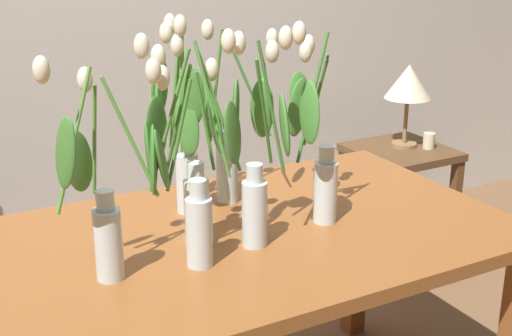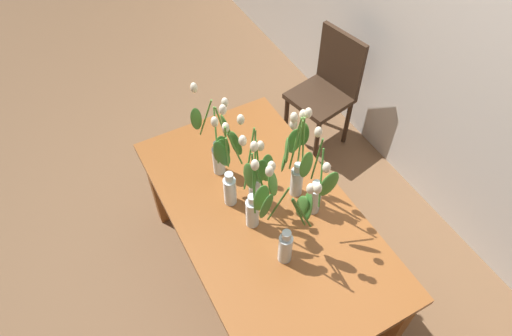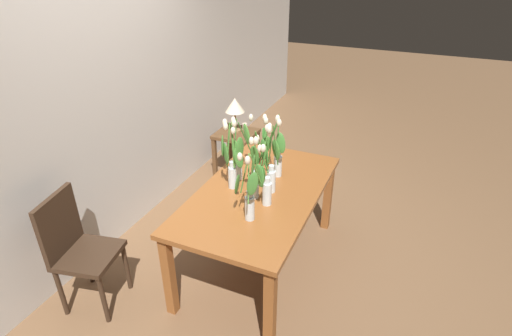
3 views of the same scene
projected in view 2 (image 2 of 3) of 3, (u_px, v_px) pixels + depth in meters
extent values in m
plane|color=brown|center=(263.00, 277.00, 2.97)|extent=(18.00, 18.00, 0.00)
cube|color=beige|center=(502.00, 39.00, 2.36)|extent=(9.00, 0.10, 2.70)
cube|color=brown|center=(264.00, 214.00, 2.41)|extent=(1.60, 0.90, 0.04)
cube|color=brown|center=(157.00, 188.00, 3.00)|extent=(0.07, 0.07, 0.70)
cube|color=brown|center=(261.00, 146.00, 3.24)|extent=(0.07, 0.07, 0.70)
cube|color=brown|center=(396.00, 327.00, 2.40)|extent=(0.07, 0.07, 0.70)
cylinder|color=silver|center=(219.00, 160.00, 2.51)|extent=(0.07, 0.07, 0.18)
cylinder|color=silver|center=(217.00, 146.00, 2.43)|extent=(0.04, 0.04, 0.05)
cylinder|color=silver|center=(219.00, 164.00, 2.54)|extent=(0.06, 0.06, 0.11)
cylinder|color=#56933D|center=(216.00, 136.00, 2.27)|extent=(0.11, 0.05, 0.29)
ellipsoid|color=#F2E5C6|center=(215.00, 122.00, 2.11)|extent=(0.04, 0.04, 0.06)
ellipsoid|color=#427F33|center=(223.00, 148.00, 2.28)|extent=(0.06, 0.08, 0.18)
cylinder|color=#56933D|center=(222.00, 125.00, 2.34)|extent=(0.02, 0.06, 0.28)
ellipsoid|color=#F2E5C6|center=(225.00, 103.00, 2.24)|extent=(0.04, 0.04, 0.06)
ellipsoid|color=#427F33|center=(226.00, 127.00, 2.41)|extent=(0.09, 0.06, 0.18)
cylinder|color=#56933D|center=(206.00, 118.00, 2.33)|extent=(0.12, 0.05, 0.32)
ellipsoid|color=#F2E5C6|center=(194.00, 88.00, 2.23)|extent=(0.04, 0.04, 0.06)
ellipsoid|color=#427F33|center=(196.00, 119.00, 2.35)|extent=(0.06, 0.10, 0.18)
cylinder|color=silver|center=(297.00, 182.00, 2.42)|extent=(0.07, 0.07, 0.18)
cylinder|color=silver|center=(298.00, 168.00, 2.33)|extent=(0.04, 0.04, 0.05)
cylinder|color=silver|center=(296.00, 185.00, 2.44)|extent=(0.06, 0.06, 0.11)
cylinder|color=#56933D|center=(300.00, 142.00, 2.22)|extent=(0.04, 0.03, 0.33)
ellipsoid|color=#F2E5C6|center=(303.00, 115.00, 2.11)|extent=(0.04, 0.04, 0.06)
ellipsoid|color=#427F33|center=(294.00, 141.00, 2.28)|extent=(0.06, 0.09, 0.18)
cylinder|color=#56933D|center=(295.00, 145.00, 2.19)|extent=(0.03, 0.04, 0.36)
ellipsoid|color=#F2E5C6|center=(294.00, 117.00, 2.06)|extent=(0.04, 0.04, 0.06)
ellipsoid|color=#427F33|center=(287.00, 151.00, 2.18)|extent=(0.07, 0.05, 0.17)
cylinder|color=#56933D|center=(303.00, 142.00, 2.21)|extent=(0.02, 0.04, 0.35)
ellipsoid|color=#F2E5C6|center=(308.00, 113.00, 2.08)|extent=(0.04, 0.04, 0.06)
ellipsoid|color=#427F33|center=(303.00, 134.00, 2.24)|extent=(0.09, 0.05, 0.18)
cylinder|color=#56933D|center=(295.00, 147.00, 2.22)|extent=(0.03, 0.03, 0.31)
ellipsoid|color=#F2E5C6|center=(293.00, 124.00, 2.10)|extent=(0.04, 0.04, 0.06)
ellipsoid|color=#427F33|center=(285.00, 159.00, 2.26)|extent=(0.07, 0.09, 0.18)
cylinder|color=silver|center=(285.00, 249.00, 2.16)|extent=(0.07, 0.07, 0.18)
cylinder|color=silver|center=(286.00, 236.00, 2.07)|extent=(0.04, 0.04, 0.05)
cylinder|color=silver|center=(285.00, 252.00, 2.18)|extent=(0.06, 0.06, 0.11)
cylinder|color=#3D752D|center=(278.00, 205.00, 1.97)|extent=(0.11, 0.04, 0.34)
ellipsoid|color=#F2E5C6|center=(269.00, 171.00, 1.86)|extent=(0.04, 0.04, 0.06)
ellipsoid|color=#427F33|center=(266.00, 206.00, 1.99)|extent=(0.05, 0.10, 0.18)
cylinder|color=#3D752D|center=(299.00, 213.00, 1.99)|extent=(0.02, 0.10, 0.27)
ellipsoid|color=#F2E5C6|center=(310.00, 189.00, 1.90)|extent=(0.04, 0.04, 0.06)
ellipsoid|color=#427F33|center=(302.00, 206.00, 2.03)|extent=(0.10, 0.03, 0.18)
cylinder|color=#3D752D|center=(302.00, 213.00, 1.98)|extent=(0.02, 0.12, 0.28)
ellipsoid|color=#F2E5C6|center=(318.00, 188.00, 1.88)|extent=(0.04, 0.04, 0.06)
ellipsoid|color=#427F33|center=(308.00, 206.00, 2.01)|extent=(0.09, 0.05, 0.18)
cylinder|color=silver|center=(252.00, 213.00, 2.29)|extent=(0.07, 0.07, 0.18)
cylinder|color=silver|center=(252.00, 200.00, 2.20)|extent=(0.04, 0.04, 0.05)
cylinder|color=silver|center=(252.00, 216.00, 2.31)|extent=(0.06, 0.06, 0.11)
cylinder|color=#3D752D|center=(262.00, 185.00, 2.07)|extent=(0.08, 0.06, 0.30)
ellipsoid|color=#F2E5C6|center=(272.00, 166.00, 1.94)|extent=(0.04, 0.04, 0.06)
ellipsoid|color=#4C8E38|center=(273.00, 184.00, 2.07)|extent=(0.07, 0.10, 0.18)
cylinder|color=#3D752D|center=(254.00, 185.00, 2.04)|extent=(0.07, 0.03, 0.35)
ellipsoid|color=#F2E5C6|center=(255.00, 165.00, 1.88)|extent=(0.04, 0.04, 0.06)
ellipsoid|color=#4C8E38|center=(261.00, 198.00, 2.06)|extent=(0.05, 0.10, 0.18)
cylinder|color=silver|center=(314.00, 199.00, 2.34)|extent=(0.07, 0.07, 0.18)
cylinder|color=silver|center=(316.00, 186.00, 2.25)|extent=(0.04, 0.04, 0.05)
cylinder|color=silver|center=(314.00, 203.00, 2.36)|extent=(0.06, 0.06, 0.11)
cylinder|color=#3D752D|center=(317.00, 160.00, 2.15)|extent=(0.05, 0.01, 0.33)
ellipsoid|color=#F2E5C6|center=(318.00, 132.00, 2.03)|extent=(0.04, 0.04, 0.06)
ellipsoid|color=#4C8E38|center=(306.00, 165.00, 2.22)|extent=(0.04, 0.09, 0.18)
cylinder|color=#3D752D|center=(321.00, 178.00, 2.09)|extent=(0.11, 0.07, 0.29)
ellipsoid|color=#F2E5C6|center=(326.00, 168.00, 1.94)|extent=(0.04, 0.04, 0.06)
ellipsoid|color=#4C8E38|center=(328.00, 184.00, 2.06)|extent=(0.07, 0.12, 0.18)
cylinder|color=silver|center=(255.00, 188.00, 2.39)|extent=(0.07, 0.07, 0.18)
cylinder|color=silver|center=(255.00, 175.00, 2.30)|extent=(0.04, 0.04, 0.05)
cylinder|color=silver|center=(255.00, 192.00, 2.41)|extent=(0.06, 0.06, 0.11)
cylinder|color=#478433|center=(258.00, 162.00, 2.18)|extent=(0.05, 0.01, 0.27)
ellipsoid|color=#F2E5C6|center=(261.00, 146.00, 2.07)|extent=(0.04, 0.04, 0.06)
ellipsoid|color=#427F33|center=(267.00, 168.00, 2.18)|extent=(0.05, 0.08, 0.17)
cylinder|color=#478433|center=(255.00, 163.00, 2.13)|extent=(0.10, 0.06, 0.33)
ellipsoid|color=#F2E5C6|center=(254.00, 147.00, 1.96)|extent=(0.04, 0.04, 0.06)
ellipsoid|color=#427F33|center=(261.00, 171.00, 2.11)|extent=(0.07, 0.08, 0.18)
cylinder|color=#478433|center=(249.00, 160.00, 2.14)|extent=(0.06, 0.09, 0.34)
ellipsoid|color=#F2E5C6|center=(243.00, 141.00, 1.97)|extent=(0.04, 0.04, 0.06)
ellipsoid|color=#427F33|center=(250.00, 176.00, 2.15)|extent=(0.09, 0.05, 0.18)
cylinder|color=silver|center=(230.00, 191.00, 2.38)|extent=(0.07, 0.07, 0.18)
cylinder|color=silver|center=(229.00, 177.00, 2.29)|extent=(0.04, 0.04, 0.05)
cylinder|color=silver|center=(230.00, 195.00, 2.40)|extent=(0.06, 0.06, 0.11)
cylinder|color=#478433|center=(235.00, 149.00, 2.20)|extent=(0.05, 0.10, 0.31)
ellipsoid|color=#F2E5C6|center=(241.00, 120.00, 2.11)|extent=(0.04, 0.04, 0.06)
ellipsoid|color=#427F33|center=(236.00, 143.00, 2.24)|extent=(0.08, 0.07, 0.18)
cylinder|color=#478433|center=(226.00, 145.00, 2.20)|extent=(0.11, 0.05, 0.35)
ellipsoid|color=#F2E5C6|center=(223.00, 110.00, 2.09)|extent=(0.04, 0.04, 0.06)
ellipsoid|color=#427F33|center=(220.00, 151.00, 2.28)|extent=(0.05, 0.09, 0.18)
cylinder|color=#478433|center=(227.00, 153.00, 2.21)|extent=(0.07, 0.04, 0.28)
ellipsoid|color=#F2E5C6|center=(226.00, 128.00, 2.12)|extent=(0.04, 0.04, 0.06)
ellipsoid|color=#427F33|center=(222.00, 154.00, 2.27)|extent=(0.08, 0.10, 0.18)
cube|color=#382619|center=(320.00, 98.00, 3.42)|extent=(0.47, 0.47, 0.04)
cylinder|color=#382619|center=(317.00, 142.00, 3.44)|extent=(0.04, 0.04, 0.43)
cylinder|color=#382619|center=(286.00, 119.00, 3.61)|extent=(0.04, 0.04, 0.43)
cylinder|color=#382619|center=(347.00, 122.00, 3.59)|extent=(0.04, 0.04, 0.43)
cylinder|color=#382619|center=(317.00, 100.00, 3.75)|extent=(0.04, 0.04, 0.43)
cube|color=#382619|center=(341.00, 61.00, 3.30)|extent=(0.40, 0.12, 0.46)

